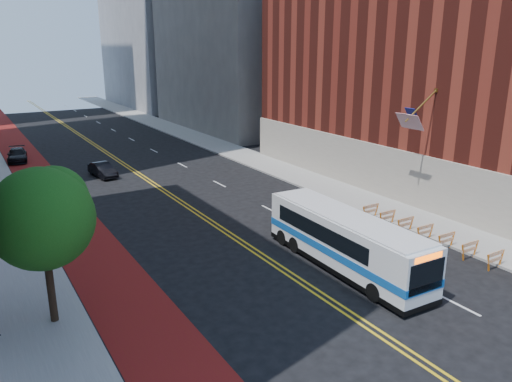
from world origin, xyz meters
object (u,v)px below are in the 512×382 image
object	(u,v)px
street_tree	(43,214)
car_b	(103,170)
car_c	(17,155)
car_a	(57,202)
transit_bus	(344,240)

from	to	relation	value
street_tree	car_b	world-z (taller)	street_tree
car_c	car_a	bearing A→B (deg)	-81.72
street_tree	car_b	size ratio (longest dim) A/B	1.73
car_b	car_c	bearing A→B (deg)	110.67
car_a	car_b	distance (m)	10.04
car_a	car_c	xyz separation A→B (m)	(-0.38, 19.03, -0.16)
transit_bus	car_a	xyz separation A→B (m)	(-11.34, 17.21, -0.77)
car_c	street_tree	bearing A→B (deg)	-86.91
transit_bus	car_a	distance (m)	20.62
car_a	transit_bus	bearing A→B (deg)	-70.22
street_tree	transit_bus	xyz separation A→B (m)	(14.14, -2.13, -3.34)
car_a	car_b	size ratio (longest dim) A/B	1.22
car_b	street_tree	bearing A→B (deg)	-117.26
street_tree	car_c	bearing A→B (deg)	85.95
transit_bus	car_a	world-z (taller)	transit_bus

